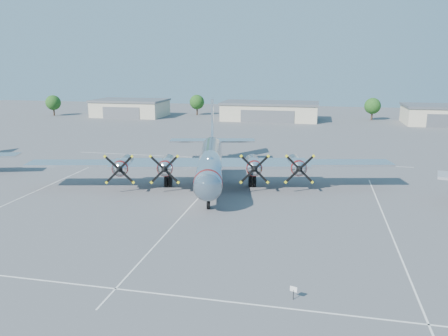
% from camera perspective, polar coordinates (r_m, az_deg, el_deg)
% --- Properties ---
extents(ground, '(260.00, 260.00, 0.00)m').
position_cam_1_polar(ground, '(54.05, -3.75, -4.36)').
color(ground, '#545457').
rests_on(ground, ground).
extents(parking_lines, '(60.00, 50.08, 0.01)m').
position_cam_1_polar(parking_lines, '(52.45, -4.28, -4.93)').
color(parking_lines, silver).
rests_on(parking_lines, ground).
extents(hangar_west, '(22.60, 14.60, 5.40)m').
position_cam_1_polar(hangar_west, '(144.82, -12.13, 7.70)').
color(hangar_west, beige).
rests_on(hangar_west, ground).
extents(hangar_center, '(28.60, 14.60, 5.40)m').
position_cam_1_polar(hangar_center, '(132.89, 6.02, 7.43)').
color(hangar_center, beige).
rests_on(hangar_center, ground).
extents(hangar_east, '(20.60, 14.60, 5.40)m').
position_cam_1_polar(hangar_east, '(136.34, 26.62, 6.24)').
color(hangar_east, beige).
rests_on(hangar_east, ground).
extents(tree_far_west, '(4.80, 4.80, 6.64)m').
position_cam_1_polar(tree_far_west, '(153.29, -21.41, 7.95)').
color(tree_far_west, '#382619').
rests_on(tree_far_west, ground).
extents(tree_west, '(4.80, 4.80, 6.64)m').
position_cam_1_polar(tree_west, '(145.39, -3.55, 8.59)').
color(tree_west, '#382619').
rests_on(tree_west, ground).
extents(tree_east, '(4.80, 4.80, 6.64)m').
position_cam_1_polar(tree_east, '(138.87, 18.83, 7.67)').
color(tree_east, '#382619').
rests_on(tree_east, ground).
extents(main_bomber_b29, '(55.26, 43.50, 10.86)m').
position_cam_1_polar(main_bomber_b29, '(62.29, -1.75, -1.92)').
color(main_bomber_b29, white).
rests_on(main_bomber_b29, ground).
extents(info_placard, '(0.52, 0.21, 1.02)m').
position_cam_1_polar(info_placard, '(32.81, 9.07, -15.52)').
color(info_placard, black).
rests_on(info_placard, ground).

